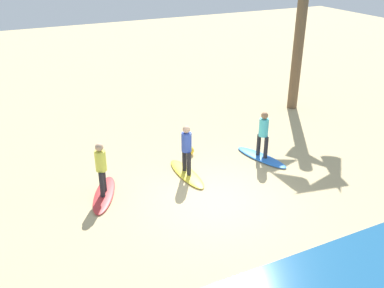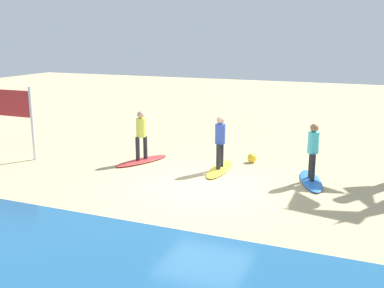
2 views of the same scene
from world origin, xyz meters
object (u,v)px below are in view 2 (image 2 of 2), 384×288
Objects in this scene: surfer_blue at (313,147)px; beach_ball at (252,158)px; surfer_yellow at (220,138)px; surfer_red at (141,132)px; surfboard_red at (142,161)px; surfboard_yellow at (220,169)px; surfboard_blue at (311,181)px.

beach_ball is at bearing -32.59° from surfer_blue.
surfer_yellow and surfer_red have the same top height.
surfboard_red is (5.56, -0.03, -0.99)m from surfer_blue.
surfboard_yellow and surfboard_red have the same top height.
surfer_blue and surfer_yellow have the same top height.
surfer_blue is 2.66m from beach_ball.
surfboard_blue is 1.28× the size of surfer_yellow.
surfboard_blue is 0.99m from surfer_blue.
surfer_blue is at bearing 179.70° from surfer_red.
surfboard_yellow is 0.99m from surfer_yellow.
surfboard_red is at bearing 1.29° from surfer_yellow.
surfer_red is (0.00, 0.00, 0.99)m from surfboard_red.
surfboard_blue is 6.73× the size of beach_ball.
surfboard_blue is 5.56m from surfboard_red.
surfboard_red is (2.74, 0.06, 0.00)m from surfboard_yellow.
beach_ball reaches higher than surfboard_yellow.
surfer_yellow reaches higher than surfboard_yellow.
beach_ball is at bearing -138.97° from surfboard_blue.
surfboard_blue is 1.28× the size of surfer_blue.
surfer_blue is at bearing -0.00° from surfboard_blue.
surfer_blue is (0.00, 0.00, 0.99)m from surfboard_blue.
surfer_red is at bearing 1.29° from surfer_yellow.
surfer_yellow is 1.00× the size of surfer_red.
beach_ball is (-3.44, -1.32, 0.11)m from surfboard_red.
surfer_red is 3.79m from beach_ball.
surfer_red is 5.26× the size of beach_ball.
surfer_yellow is at bearing -108.22° from surfboard_blue.
surfboard_yellow is (2.82, -0.09, 0.00)m from surfboard_blue.
surfboard_yellow is at bearing 60.79° from beach_ball.
surfer_blue is 5.56m from surfer_red.
surfboard_blue is 2.99m from surfer_yellow.
beach_ball reaches higher than surfboard_red.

